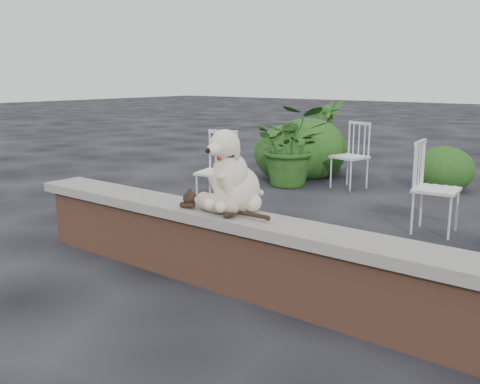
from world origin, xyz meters
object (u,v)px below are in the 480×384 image
Objects in this scene: chair_e at (437,188)px; potted_plant_b at (328,136)px; potted_plant_a at (292,146)px; dog at (237,169)px; cat at (216,202)px; chair_b at (350,156)px; chair_a at (217,171)px.

potted_plant_b is at bearing 40.15° from chair_e.
potted_plant_b is (-0.20, 1.40, 0.01)m from potted_plant_a.
cat is at bearing -114.06° from dog.
chair_b is 2.23m from chair_a.
potted_plant_b reaches higher than cat.
potted_plant_a is at bearing 118.82° from cat.
chair_e is 1.00× the size of chair_b.
chair_b is (-1.01, 3.82, -0.43)m from dog.
chair_e and chair_a have the same top height.
chair_a is at bearing 138.55° from dog.
potted_plant_a is at bearing -81.91° from potted_plant_b.
chair_b is at bearing 108.78° from dog.
potted_plant_a reaches higher than chair_a.
chair_a is 1.77m from potted_plant_a.
cat is at bearing -65.19° from potted_plant_a.
chair_e is (0.81, 2.46, -0.19)m from cat.
chair_b is at bearing 107.16° from cat.
potted_plant_b is (-1.95, 4.85, -0.30)m from dog.
chair_b is at bearing 42.75° from chair_e.
dog is 3.97m from chair_b.
dog is at bearing -63.18° from potted_plant_a.
dog is at bearing 65.94° from cat.
potted_plant_a is (-0.09, 1.77, 0.12)m from chair_a.
potted_plant_b reaches higher than potted_plant_a.
chair_a is at bearing 98.36° from chair_e.
chair_a is at bearing 134.72° from cat.
dog reaches higher than potted_plant_b.
dog is 0.29m from cat.
potted_plant_b is at bearing 115.85° from dog.
potted_plant_b is at bearing 145.10° from chair_b.
cat is 2.43m from chair_a.
chair_a is at bearing -94.14° from chair_b.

